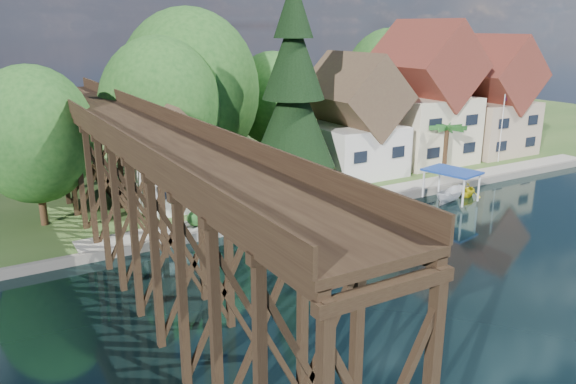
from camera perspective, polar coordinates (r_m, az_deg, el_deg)
name	(u,v)px	position (r m, az deg, el deg)	size (l,w,h in m)	color
ground	(412,247)	(37.29, 12.45, -5.44)	(140.00, 140.00, 0.00)	black
bank	(208,148)	(65.15, -8.14, 4.44)	(140.00, 52.00, 0.50)	#305120
seawall	(381,201)	(45.34, 9.40, -0.89)	(60.00, 0.40, 0.62)	slate
promenade	(390,191)	(47.47, 10.28, 0.14)	(50.00, 2.60, 0.06)	gray
trestle_bridge	(137,182)	(32.36, -15.07, 0.99)	(4.12, 44.18, 9.30)	black
house_left	(353,123)	(52.15, 6.60, 6.96)	(7.64, 8.64, 11.02)	silver
house_center	(423,102)	(58.13, 13.55, 8.87)	(8.65, 9.18, 13.89)	beige
house_right	(489,103)	(64.41, 19.70, 8.50)	(8.15, 8.64, 12.45)	tan
shed	(170,164)	(42.79, -11.91, 2.82)	(5.09, 5.40, 7.85)	silver
bg_trees	(268,98)	(53.01, -2.07, 9.56)	(49.90, 13.30, 10.57)	#382314
shrubs	(279,202)	(41.34, -0.90, -1.04)	(15.76, 2.47, 1.70)	#163E17
conifer	(293,91)	(45.51, 0.54, 10.19)	(6.90, 6.90, 17.00)	#382314
palm_tree	(447,129)	(53.39, 15.86, 6.17)	(3.53, 3.53, 4.79)	#382314
flagpole	(503,121)	(60.14, 20.98, 6.80)	(0.99, 0.48, 6.80)	white
tugboat	(358,209)	(41.91, 7.16, -1.71)	(3.27, 1.97, 2.28)	red
boat_white_a	(392,204)	(44.19, 10.56, -1.23)	(3.06, 4.28, 0.89)	silver
boat_canopy	(451,189)	(46.97, 16.18, 0.34)	(3.64, 4.63, 2.65)	silver
boat_yellow	(468,189)	(49.16, 17.83, 0.30)	(2.10, 2.43, 1.28)	yellow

